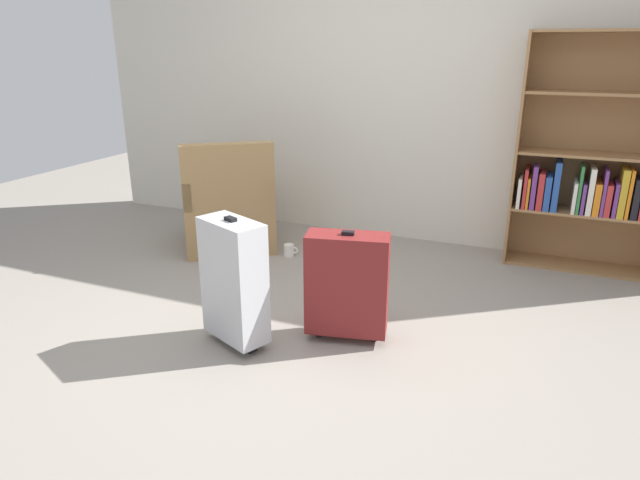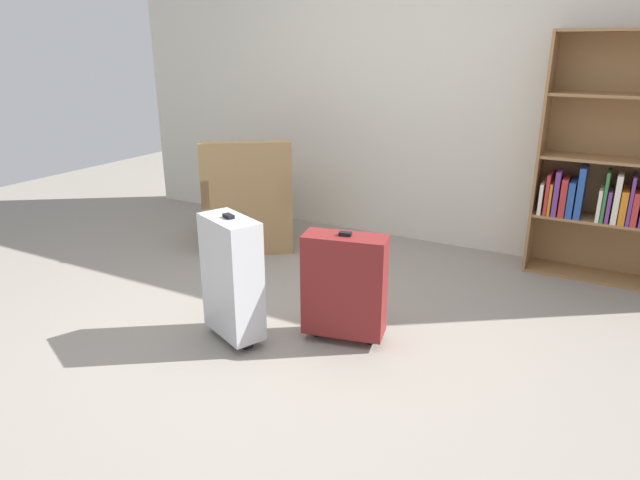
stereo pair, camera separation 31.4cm
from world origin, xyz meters
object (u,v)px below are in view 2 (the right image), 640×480
Objects in this scene: bookshelf at (624,174)px; mug at (305,249)px; armchair at (248,207)px; suitcase_dark_red at (344,285)px; suitcase_silver at (232,277)px.

mug is (-2.14, -0.65, -0.72)m from bookshelf.
mug is (0.56, -0.02, -0.27)m from armchair.
bookshelf is 2.62× the size of suitcase_dark_red.
armchair is 1.80m from suitcase_dark_red.
armchair is at bearing 122.52° from suitcase_silver.
suitcase_silver reaches higher than mug.
mug is at bearing -163.19° from bookshelf.
bookshelf reaches higher than armchair.
mug is at bearing 129.17° from suitcase_dark_red.
suitcase_silver is 1.15× the size of suitcase_dark_red.
suitcase_silver is at bearing -76.60° from mug.
bookshelf is 2.81m from armchair.
bookshelf is 1.74× the size of armchair.
suitcase_silver is at bearing -151.55° from suitcase_dark_red.
armchair reaches higher than suitcase_silver.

